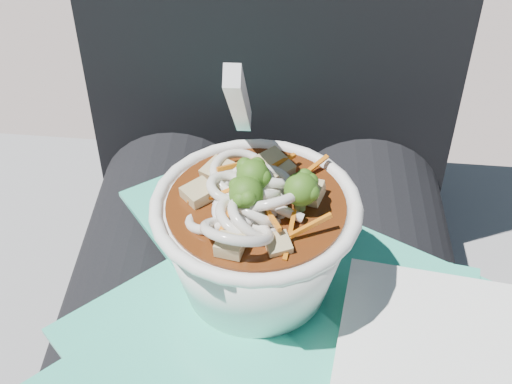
{
  "coord_description": "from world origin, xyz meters",
  "views": [
    {
      "loc": [
        0.01,
        -0.31,
        1.01
      ],
      "look_at": [
        -0.0,
        0.03,
        0.71
      ],
      "focal_mm": 50.0,
      "sensor_mm": 36.0,
      "label": 1
    }
  ],
  "objects": [
    {
      "name": "plastic_bag",
      "position": [
        0.02,
        -0.02,
        0.61
      ],
      "size": [
        0.37,
        0.42,
        0.02
      ],
      "color": "#2EC19D",
      "rests_on": "lap"
    },
    {
      "name": "udon_bowl",
      "position": [
        -0.0,
        0.03,
        0.67
      ],
      "size": [
        0.16,
        0.17,
        0.18
      ],
      "color": "white",
      "rests_on": "plastic_bag"
    },
    {
      "name": "napkins",
      "position": [
        0.12,
        -0.04,
        0.63
      ],
      "size": [
        0.14,
        0.16,
        0.01
      ],
      "color": "white",
      "rests_on": "plastic_bag"
    },
    {
      "name": "person_body",
      "position": [
        0.0,
        0.09,
        0.55
      ],
      "size": [
        0.34,
        0.94,
        1.0
      ],
      "color": "black",
      "rests_on": "ground"
    }
  ]
}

